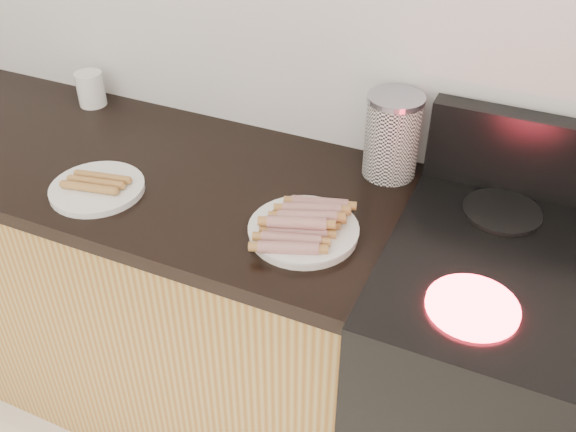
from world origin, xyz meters
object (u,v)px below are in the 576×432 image
at_px(main_plate, 303,232).
at_px(canister, 392,136).
at_px(mug, 91,89).
at_px(stove, 524,416).
at_px(side_plate, 97,188).

xyz_separation_m(main_plate, canister, (0.10, 0.33, 0.10)).
bearing_deg(mug, main_plate, -21.33).
distance_m(stove, mug, 1.50).
bearing_deg(canister, mug, 180.00).
bearing_deg(mug, canister, 0.00).
height_order(side_plate, mug, mug).
bearing_deg(canister, main_plate, -106.54).
distance_m(stove, side_plate, 1.19).
distance_m(stove, main_plate, 0.73).
xyz_separation_m(canister, mug, (-0.93, 0.00, -0.06)).
relative_size(stove, mug, 8.96).
xyz_separation_m(side_plate, canister, (0.63, 0.38, 0.10)).
distance_m(canister, mug, 0.93).
distance_m(main_plate, mug, 0.90).
height_order(stove, canister, canister).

